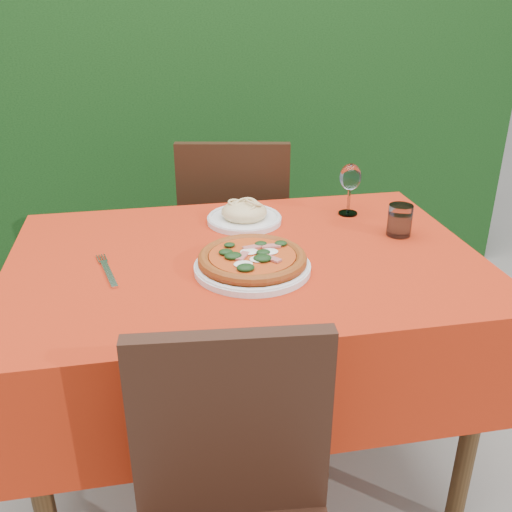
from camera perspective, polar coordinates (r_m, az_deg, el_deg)
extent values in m
plane|color=slate|center=(1.98, -0.89, -20.04)|extent=(60.00, 60.00, 0.00)
cube|color=black|center=(3.00, -6.25, 13.36)|extent=(3.20, 0.55, 1.60)
cube|color=#412A15|center=(1.55, -1.07, -0.90)|extent=(1.20, 0.80, 0.04)
cylinder|color=#412A15|center=(1.51, -20.69, -21.15)|extent=(0.05, 0.05, 0.70)
cylinder|color=#412A15|center=(1.66, 20.69, -16.00)|extent=(0.05, 0.05, 0.70)
cylinder|color=#412A15|center=(2.03, -17.98, -7.36)|extent=(0.05, 0.05, 0.70)
cylinder|color=#412A15|center=(2.15, 11.78, -4.68)|extent=(0.05, 0.05, 0.70)
cube|color=#B6280E|center=(1.61, -1.03, -5.12)|extent=(1.26, 0.86, 0.32)
cube|color=black|center=(1.14, -2.50, -16.75)|extent=(0.39, 0.07, 0.42)
cube|color=black|center=(2.38, -2.01, 1.26)|extent=(0.48, 0.48, 0.04)
cube|color=black|center=(2.11, -2.29, 5.30)|extent=(0.41, 0.12, 0.45)
cylinder|color=black|center=(2.64, 2.03, -1.78)|extent=(0.04, 0.04, 0.42)
cylinder|color=black|center=(2.65, -5.62, -1.76)|extent=(0.04, 0.04, 0.42)
cylinder|color=black|center=(2.33, 2.28, -5.70)|extent=(0.04, 0.04, 0.42)
cylinder|color=black|center=(2.34, -6.42, -5.65)|extent=(0.04, 0.04, 0.42)
cylinder|color=white|center=(1.46, -0.36, -1.15)|extent=(0.30, 0.30, 0.02)
cylinder|color=#A95117|center=(1.45, -0.37, -0.51)|extent=(0.32, 0.32, 0.02)
cylinder|color=#972409|center=(1.44, -0.37, -0.02)|extent=(0.26, 0.26, 0.01)
cylinder|color=silver|center=(1.76, -1.18, 3.66)|extent=(0.23, 0.23, 0.02)
ellipsoid|color=#D8C487|center=(1.75, -1.19, 4.44)|extent=(0.15, 0.15, 0.06)
cylinder|color=silver|center=(1.70, 14.18, 3.48)|extent=(0.07, 0.07, 0.09)
cylinder|color=#A9CDE5|center=(1.71, 14.13, 3.05)|extent=(0.06, 0.06, 0.06)
cylinder|color=silver|center=(1.85, 9.17, 4.24)|extent=(0.06, 0.06, 0.01)
cylinder|color=silver|center=(1.84, 9.26, 5.56)|extent=(0.01, 0.01, 0.08)
ellipsoid|color=silver|center=(1.81, 9.43, 7.81)|extent=(0.07, 0.07, 0.08)
cube|color=silver|center=(1.48, -14.51, -1.72)|extent=(0.08, 0.22, 0.01)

